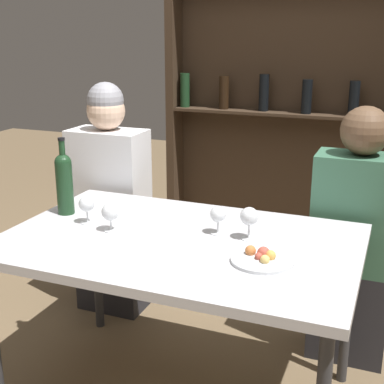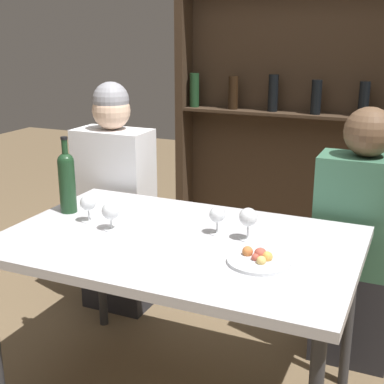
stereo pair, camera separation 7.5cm
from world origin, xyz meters
name	(u,v)px [view 1 (the left image)]	position (x,y,z in m)	size (l,w,h in m)	color
dining_table	(180,252)	(0.00, 0.00, 0.67)	(1.36, 0.87, 0.73)	silver
wine_rack_wall	(287,97)	(0.00, 1.89, 1.06)	(1.69, 0.21, 2.06)	#38281C
wine_bottle	(64,181)	(-0.58, 0.09, 0.87)	(0.07, 0.07, 0.34)	#19381E
wine_glass_0	(110,213)	(-0.29, -0.02, 0.80)	(0.07, 0.07, 0.12)	silver
wine_glass_1	(218,215)	(0.12, 0.10, 0.80)	(0.06, 0.06, 0.11)	silver
wine_glass_2	(87,205)	(-0.42, 0.02, 0.80)	(0.07, 0.07, 0.12)	silver
wine_glass_3	(249,217)	(0.25, 0.09, 0.81)	(0.07, 0.07, 0.13)	silver
food_plate_0	(262,258)	(0.35, -0.09, 0.74)	(0.22, 0.22, 0.05)	silver
seated_person_left	(110,205)	(-0.65, 0.59, 0.60)	(0.39, 0.22, 1.25)	#26262B
seated_person_right	(355,245)	(0.61, 0.59, 0.56)	(0.39, 0.22, 1.19)	#26262B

